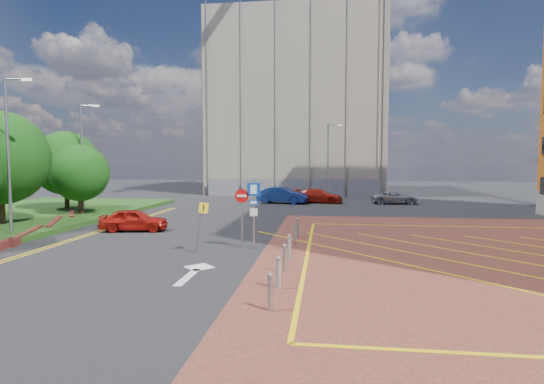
% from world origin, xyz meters
% --- Properties ---
extents(ground, '(140.00, 140.00, 0.00)m').
position_xyz_m(ground, '(0.00, 0.00, 0.00)').
color(ground, black).
rests_on(ground, ground).
extents(retaining_wall, '(6.06, 20.33, 0.40)m').
position_xyz_m(retaining_wall, '(-11.80, 2.00, 0.20)').
color(retaining_wall, maroon).
rests_on(retaining_wall, ground).
extents(tree_c, '(4.00, 4.00, 4.90)m').
position_xyz_m(tree_c, '(-13.50, 10.00, 3.19)').
color(tree_c, '#3D2B1C').
rests_on(tree_c, grass_bed).
extents(tree_d, '(5.00, 5.00, 6.08)m').
position_xyz_m(tree_d, '(-16.50, 13.00, 3.87)').
color(tree_d, '#3D2B1C').
rests_on(tree_d, grass_bed).
extents(lamp_left_near, '(1.53, 0.16, 8.00)m').
position_xyz_m(lamp_left_near, '(-12.42, 2.00, 4.66)').
color(lamp_left_near, '#9EA0A8').
rests_on(lamp_left_near, grass_bed).
extents(lamp_left_far, '(1.53, 0.16, 8.00)m').
position_xyz_m(lamp_left_far, '(-14.42, 12.00, 4.66)').
color(lamp_left_far, '#9EA0A8').
rests_on(lamp_left_far, grass_bed).
extents(lamp_back, '(1.53, 0.16, 8.00)m').
position_xyz_m(lamp_back, '(4.08, 28.00, 4.36)').
color(lamp_back, '#9EA0A8').
rests_on(lamp_back, ground).
extents(sign_cluster, '(1.17, 0.12, 3.20)m').
position_xyz_m(sign_cluster, '(0.30, 0.98, 1.95)').
color(sign_cluster, '#9EA0A8').
rests_on(sign_cluster, ground).
extents(warning_sign, '(0.64, 0.40, 2.25)m').
position_xyz_m(warning_sign, '(-1.66, -0.18, 1.43)').
color(warning_sign, '#9EA0A8').
rests_on(warning_sign, ground).
extents(bollard_row, '(0.14, 11.14, 0.90)m').
position_xyz_m(bollard_row, '(2.30, -1.67, 0.47)').
color(bollard_row, '#9EA0A8').
rests_on(bollard_row, forecourt).
extents(construction_building, '(21.20, 19.20, 22.00)m').
position_xyz_m(construction_building, '(0.00, 40.00, 11.00)').
color(construction_building, '#ADA28D').
rests_on(construction_building, ground).
extents(construction_fence, '(21.60, 0.06, 2.00)m').
position_xyz_m(construction_fence, '(1.00, 30.00, 1.00)').
color(construction_fence, gray).
rests_on(construction_fence, ground).
extents(car_red_left, '(4.01, 2.18, 1.29)m').
position_xyz_m(car_red_left, '(-7.21, 5.08, 0.65)').
color(car_red_left, '#AC160E').
rests_on(car_red_left, ground).
extents(car_blue_back, '(5.01, 2.63, 1.57)m').
position_xyz_m(car_blue_back, '(-0.32, 22.12, 0.78)').
color(car_blue_back, navy).
rests_on(car_blue_back, ground).
extents(car_red_back, '(4.88, 2.78, 1.33)m').
position_xyz_m(car_red_back, '(3.14, 23.17, 0.67)').
color(car_red_back, red).
rests_on(car_red_back, ground).
extents(car_silver_back, '(4.45, 2.35, 1.19)m').
position_xyz_m(car_silver_back, '(10.24, 23.01, 0.60)').
color(car_silver_back, '#9C9CA2').
rests_on(car_silver_back, ground).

